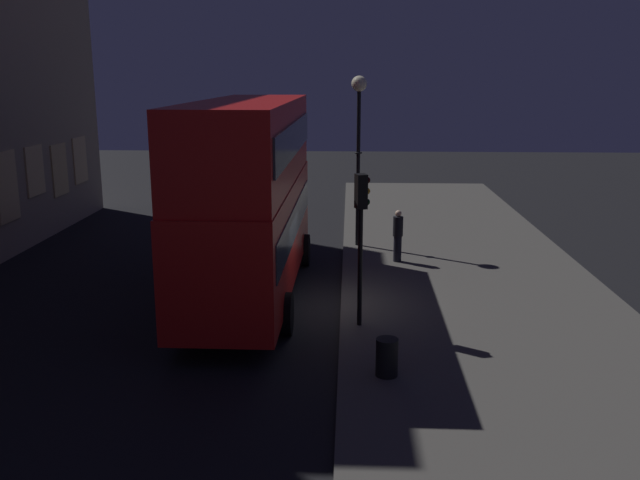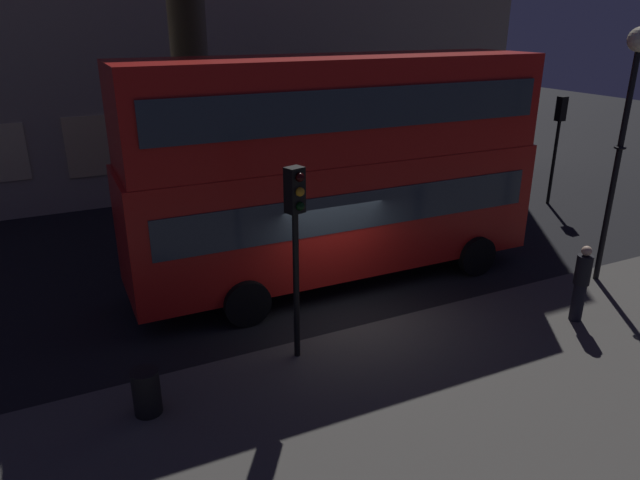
# 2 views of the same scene
# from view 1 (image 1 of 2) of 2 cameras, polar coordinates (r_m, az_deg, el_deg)

# --- Properties ---
(ground_plane) EXTENTS (80.00, 80.00, 0.00)m
(ground_plane) POSITION_cam_1_polar(r_m,az_deg,el_deg) (19.63, -0.21, -5.47)
(ground_plane) COLOR black
(sidewalk_slab) EXTENTS (44.00, 8.01, 0.12)m
(sidewalk_slab) POSITION_cam_1_polar(r_m,az_deg,el_deg) (19.95, 13.35, -5.35)
(sidewalk_slab) COLOR #4C4944
(sidewalk_slab) RESTS_ON ground
(double_decker_bus) EXTENTS (10.61, 2.99, 5.67)m
(double_decker_bus) POSITION_cam_1_polar(r_m,az_deg,el_deg) (19.75, -5.83, 4.05)
(double_decker_bus) COLOR red
(double_decker_bus) RESTS_ON ground
(traffic_light_near_kerb) EXTENTS (0.38, 0.40, 3.88)m
(traffic_light_near_kerb) POSITION_cam_1_polar(r_m,az_deg,el_deg) (17.17, 3.41, 1.83)
(traffic_light_near_kerb) COLOR black
(traffic_light_near_kerb) RESTS_ON sidewalk_slab
(traffic_light_far_side) EXTENTS (0.33, 0.37, 3.91)m
(traffic_light_far_side) POSITION_cam_1_polar(r_m,az_deg,el_deg) (30.21, -7.90, 6.60)
(traffic_light_far_side) COLOR black
(traffic_light_far_side) RESTS_ON ground
(street_lamp) EXTENTS (0.56, 0.56, 6.19)m
(street_lamp) POSITION_cam_1_polar(r_m,az_deg,el_deg) (25.36, 3.20, 9.95)
(street_lamp) COLOR black
(street_lamp) RESTS_ON sidewalk_slab
(pedestrian) EXTENTS (0.34, 0.34, 1.78)m
(pedestrian) POSITION_cam_1_polar(r_m,az_deg,el_deg) (23.71, 6.41, 0.41)
(pedestrian) COLOR black
(pedestrian) RESTS_ON sidewalk_slab
(litter_bin) EXTENTS (0.48, 0.48, 0.82)m
(litter_bin) POSITION_cam_1_polar(r_m,az_deg,el_deg) (14.98, 5.51, -9.55)
(litter_bin) COLOR black
(litter_bin) RESTS_ON sidewalk_slab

